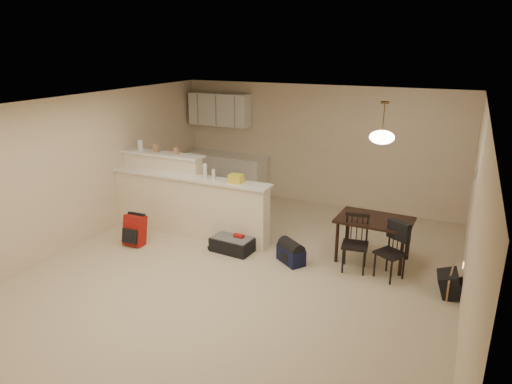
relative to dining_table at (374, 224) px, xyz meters
The scene contains 20 objects.
room 2.17m from the dining_table, 144.09° to the right, with size 7.00×7.02×2.50m.
breakfast_bar 3.45m from the dining_table, behind, with size 3.08×0.58×1.39m.
upper_cabinets 4.60m from the dining_table, 151.55° to the left, with size 1.40×0.34×0.70m, color white.
kitchen_counter 4.18m from the dining_table, 151.81° to the left, with size 1.80×0.60×0.90m, color white.
thermostat 1.61m from the dining_table, 14.32° to the left, with size 0.02×0.12×0.12m, color beige.
jar 4.43m from the dining_table, behind, with size 0.10×0.10×0.20m, color silver.
cereal_box 4.07m from the dining_table, behind, with size 0.10×0.07×0.16m, color #A47654.
small_box 3.65m from the dining_table, behind, with size 0.08×0.06×0.12m, color #A47654.
bottle_a 2.91m from the dining_table, behind, with size 0.07×0.07×0.26m, color silver.
bottle_b 2.74m from the dining_table, behind, with size 0.06×0.06×0.18m, color silver.
bag_lump 2.32m from the dining_table, behind, with size 0.22×0.18×0.14m, color #A47654.
dining_table is the anchor object (origin of this frame).
pendant_lamp 1.37m from the dining_table, 135.00° to the right, with size 0.36×0.36×0.62m.
dining_chair_near 0.51m from the dining_table, 113.23° to the right, with size 0.38×0.36×0.86m, color black, non-canonical shape.
dining_chair_far 0.61m from the dining_table, 54.29° to the right, with size 0.36×0.35×0.83m, color black, non-canonical shape.
suitcase 2.30m from the dining_table, 164.31° to the right, with size 0.68×0.44×0.23m, color black.
red_backpack 3.96m from the dining_table, 164.09° to the right, with size 0.34×0.21×0.52m, color #A61812.
navy_duffel 1.38m from the dining_table, 151.84° to the right, with size 0.47×0.26×0.26m, color #121639.
black_daypack 1.39m from the dining_table, 27.44° to the right, with size 0.37×0.26×0.33m, color black.
cardboard_sheet 1.39m from the dining_table, 27.44° to the right, with size 0.46×0.02×0.35m, color #A47654.
Camera 1 is at (2.78, -5.49, 3.27)m, focal length 32.00 mm.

